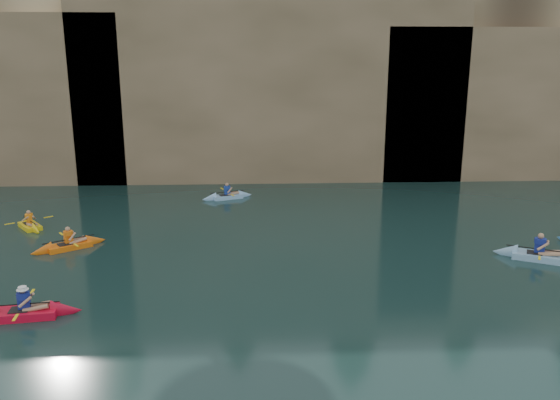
{
  "coord_description": "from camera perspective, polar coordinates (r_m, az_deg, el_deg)",
  "views": [
    {
      "loc": [
        0.8,
        -11.94,
        7.31
      ],
      "look_at": [
        1.66,
        5.24,
        3.0
      ],
      "focal_mm": 35.0,
      "sensor_mm": 36.0,
      "label": 1
    }
  ],
  "objects": [
    {
      "name": "kayaker_ltblue_mid",
      "position": [
        30.49,
        -5.53,
        0.4
      ],
      "size": [
        2.95,
        2.08,
        1.11
      ],
      "rotation": [
        0.0,
        0.0,
        0.38
      ],
      "color": "#92C6F4",
      "rests_on": "ground"
    },
    {
      "name": "sea_cave_center",
      "position": [
        34.71,
        -10.81,
        4.35
      ],
      "size": [
        3.5,
        1.0,
        3.2
      ],
      "primitive_type": "cube",
      "color": "black",
      "rests_on": "ground"
    },
    {
      "name": "ground",
      "position": [
        14.03,
        -6.0,
        -17.43
      ],
      "size": [
        160.0,
        160.0,
        0.0
      ],
      "primitive_type": "plane",
      "color": "black",
      "rests_on": "ground"
    },
    {
      "name": "cliff_slab_center",
      "position": [
        34.6,
        -0.9,
        11.41
      ],
      "size": [
        24.0,
        2.4,
        11.4
      ],
      "primitive_type": "cube",
      "color": "#967A5B",
      "rests_on": "ground"
    },
    {
      "name": "kayaker_orange",
      "position": [
        23.82,
        -21.17,
        -4.43
      ],
      "size": [
        2.87,
        2.32,
        1.15
      ],
      "rotation": [
        0.0,
        0.0,
        0.62
      ],
      "color": "orange",
      "rests_on": "ground"
    },
    {
      "name": "kayaker_yellow",
      "position": [
        27.42,
        -24.67,
        -2.43
      ],
      "size": [
        2.09,
        2.43,
        1.05
      ],
      "rotation": [
        0.0,
        0.0,
        -0.91
      ],
      "color": "yellow",
      "rests_on": "ground"
    },
    {
      "name": "sea_cave_east",
      "position": [
        35.48,
        12.25,
        5.56
      ],
      "size": [
        5.0,
        1.0,
        4.5
      ],
      "primitive_type": "cube",
      "color": "black",
      "rests_on": "ground"
    },
    {
      "name": "kayaker_ltblue_near",
      "position": [
        23.22,
        25.4,
        -5.28
      ],
      "size": [
        3.32,
        2.32,
        1.32
      ],
      "rotation": [
        0.0,
        0.0,
        -0.48
      ],
      "color": "#80B2D7",
      "rests_on": "ground"
    },
    {
      "name": "main_kayaker",
      "position": [
        18.13,
        -25.08,
        -10.57
      ],
      "size": [
        3.29,
        2.2,
        1.2
      ],
      "rotation": [
        0.0,
        0.0,
        0.13
      ],
      "color": "red",
      "rests_on": "ground"
    },
    {
      "name": "cliff",
      "position": [
        41.97,
        -4.05,
        12.25
      ],
      "size": [
        70.0,
        16.0,
        12.0
      ],
      "primitive_type": "cube",
      "color": "tan",
      "rests_on": "ground"
    }
  ]
}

